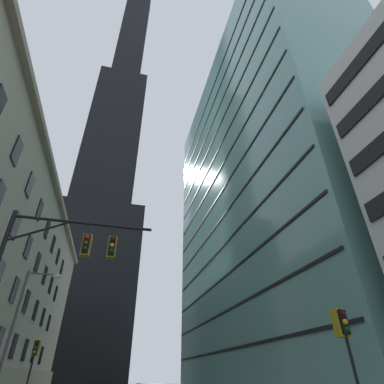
% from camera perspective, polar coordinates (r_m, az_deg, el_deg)
% --- Properties ---
extents(dark_skyscraper, '(27.22, 27.22, 212.30)m').
position_cam_1_polar(dark_skyscraper, '(111.87, -15.88, 3.62)').
color(dark_skyscraper, black).
rests_on(dark_skyscraper, ground).
extents(glass_office_midrise, '(14.99, 45.95, 54.59)m').
position_cam_1_polar(glass_office_midrise, '(49.16, 12.73, 0.55)').
color(glass_office_midrise, slate).
rests_on(glass_office_midrise, ground).
extents(traffic_signal_mast, '(6.51, 0.63, 7.79)m').
position_cam_1_polar(traffic_signal_mast, '(14.62, -24.25, -12.49)').
color(traffic_signal_mast, black).
rests_on(traffic_signal_mast, sidewalk_left).
extents(traffic_light_near_right, '(0.40, 0.63, 3.60)m').
position_cam_1_polar(traffic_light_near_right, '(14.05, 27.03, -22.36)').
color(traffic_light_near_right, black).
rests_on(traffic_light_near_right, sidewalk_right).
extents(traffic_light_far_left, '(0.40, 0.63, 3.57)m').
position_cam_1_polar(traffic_light_far_left, '(26.63, -27.97, -25.45)').
color(traffic_light_far_left, black).
rests_on(traffic_light_far_left, sidewalk_left).
extents(street_lamppost, '(2.26, 0.32, 7.50)m').
position_cam_1_polar(street_lamppost, '(23.27, -30.15, -20.25)').
color(street_lamppost, '#47474C').
rests_on(street_lamppost, sidewalk_left).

